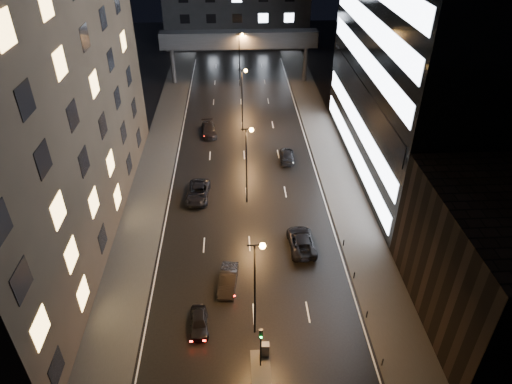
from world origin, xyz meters
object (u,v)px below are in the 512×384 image
at_px(car_away_c, 198,192).
at_px(car_away_d, 209,130).
at_px(car_toward_a, 301,241).
at_px(car_toward_b, 287,156).
at_px(car_away_b, 228,280).
at_px(utility_cabinet, 265,349).
at_px(car_away_a, 199,322).

bearing_deg(car_away_c, car_away_d, 91.04).
relative_size(car_away_c, car_away_d, 1.07).
bearing_deg(car_away_c, car_toward_a, -37.68).
bearing_deg(car_toward_b, car_away_c, 40.08).
bearing_deg(car_away_d, car_away_c, -99.55).
xyz_separation_m(car_toward_a, car_toward_b, (0.48, 19.10, -0.09)).
bearing_deg(car_away_b, car_away_c, 110.48).
xyz_separation_m(car_away_c, utility_cabinet, (6.79, -23.72, -0.01)).
bearing_deg(car_toward_b, car_away_a, 73.30).
xyz_separation_m(car_away_a, car_away_d, (-0.47, 38.23, 0.12)).
distance_m(car_away_a, car_away_b, 5.59).
bearing_deg(car_away_c, car_toward_b, 39.70).
bearing_deg(car_toward_b, car_away_d, -33.86).
bearing_deg(car_away_a, car_away_d, 85.44).
xyz_separation_m(car_away_a, car_away_c, (-1.19, 20.48, 0.15)).
bearing_deg(utility_cabinet, car_toward_a, 72.68).
height_order(car_away_a, utility_cabinet, utility_cabinet).
bearing_deg(car_toward_a, utility_cabinet, 68.34).
bearing_deg(car_away_d, car_toward_b, -44.84).
distance_m(car_away_b, car_away_d, 33.40).
relative_size(car_away_a, car_away_d, 0.72).
bearing_deg(car_away_b, utility_cabinet, -62.85).
bearing_deg(car_toward_a, car_away_c, -42.88).
xyz_separation_m(car_away_c, car_toward_a, (11.67, -10.16, 0.00)).
height_order(car_away_d, car_toward_a, car_toward_a).
xyz_separation_m(car_away_a, utility_cabinet, (5.60, -3.24, 0.14)).
relative_size(car_away_a, car_toward_a, 0.67).
height_order(car_away_b, utility_cabinet, car_away_b).
xyz_separation_m(car_away_d, utility_cabinet, (6.08, -41.47, 0.01)).
xyz_separation_m(car_away_a, car_toward_b, (10.96, 29.42, 0.06)).
relative_size(car_away_b, car_away_c, 0.81).
height_order(car_away_d, utility_cabinet, car_away_d).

